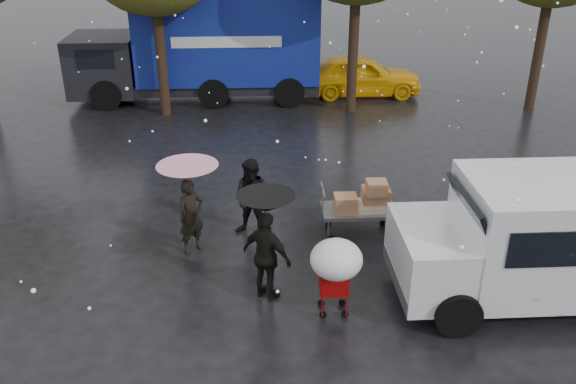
{
  "coord_description": "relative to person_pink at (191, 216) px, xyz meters",
  "views": [
    {
      "loc": [
        -0.6,
        -9.05,
        6.28
      ],
      "look_at": [
        -0.05,
        1.0,
        1.43
      ],
      "focal_mm": 38.0,
      "sensor_mm": 36.0,
      "label": 1
    }
  ],
  "objects": [
    {
      "name": "ground",
      "position": [
        1.9,
        -1.41,
        -0.76
      ],
      "size": [
        90.0,
        90.0,
        0.0
      ],
      "primitive_type": "plane",
      "color": "black",
      "rests_on": "ground"
    },
    {
      "name": "person_pink",
      "position": [
        0.0,
        0.0,
        0.0
      ],
      "size": [
        0.66,
        0.63,
        1.52
      ],
      "primitive_type": "imported",
      "rotation": [
        0.0,
        0.0,
        0.66
      ],
      "color": "black",
      "rests_on": "ground"
    },
    {
      "name": "person_middle",
      "position": [
        1.2,
        0.56,
        0.07
      ],
      "size": [
        0.98,
        0.88,
        1.66
      ],
      "primitive_type": "imported",
      "rotation": [
        0.0,
        0.0,
        -0.36
      ],
      "color": "black",
      "rests_on": "ground"
    },
    {
      "name": "person_black",
      "position": [
        1.42,
        -1.65,
        0.06
      ],
      "size": [
        1.01,
        0.91,
        1.64
      ],
      "primitive_type": "imported",
      "rotation": [
        0.0,
        0.0,
        2.49
      ],
      "color": "black",
      "rests_on": "ground"
    },
    {
      "name": "umbrella_pink",
      "position": [
        0.0,
        0.0,
        0.92
      ],
      "size": [
        1.16,
        1.16,
        1.84
      ],
      "color": "#4C4C4C",
      "rests_on": "ground"
    },
    {
      "name": "umbrella_black",
      "position": [
        1.42,
        -1.65,
        1.06
      ],
      "size": [
        0.97,
        0.97,
        1.98
      ],
      "color": "#4C4C4C",
      "rests_on": "ground"
    },
    {
      "name": "vendor_cart",
      "position": [
        3.43,
        0.46,
        -0.03
      ],
      "size": [
        1.52,
        0.8,
        1.27
      ],
      "color": "slate",
      "rests_on": "ground"
    },
    {
      "name": "shopping_cart",
      "position": [
        2.51,
        -2.29,
        0.3
      ],
      "size": [
        0.84,
        0.84,
        1.46
      ],
      "color": "#9F0909",
      "rests_on": "ground"
    },
    {
      "name": "white_van",
      "position": [
        6.21,
        -1.85,
        0.4
      ],
      "size": [
        4.91,
        2.18,
        2.2
      ],
      "color": "white",
      "rests_on": "ground"
    },
    {
      "name": "blue_truck",
      "position": [
        -0.42,
        10.29,
        1.0
      ],
      "size": [
        8.3,
        2.6,
        3.5
      ],
      "color": "navy",
      "rests_on": "ground"
    },
    {
      "name": "box_ground_near",
      "position": [
        4.89,
        -1.63,
        -0.51
      ],
      "size": [
        0.67,
        0.59,
        0.5
      ],
      "primitive_type": "cube",
      "rotation": [
        0.0,
        0.0,
        -0.3
      ],
      "color": "#8F5F3E",
      "rests_on": "ground"
    },
    {
      "name": "box_ground_far",
      "position": [
        4.59,
        -0.72,
        -0.57
      ],
      "size": [
        0.53,
        0.44,
        0.37
      ],
      "primitive_type": "cube",
      "rotation": [
        0.0,
        0.0,
        -0.14
      ],
      "color": "#8F5F3E",
      "rests_on": "ground"
    },
    {
      "name": "yellow_taxi",
      "position": [
        4.99,
        10.38,
        -0.05
      ],
      "size": [
        4.22,
        1.77,
        1.43
      ],
      "primitive_type": "imported",
      "rotation": [
        0.0,
        0.0,
        1.55
      ],
      "color": "yellow",
      "rests_on": "ground"
    }
  ]
}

